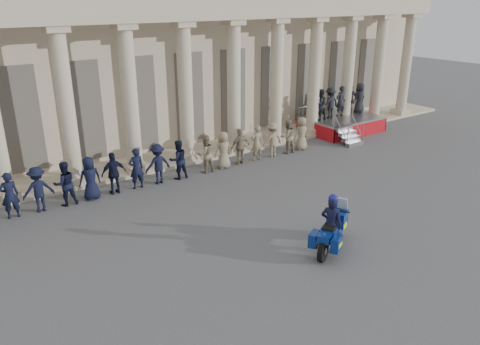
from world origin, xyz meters
name	(u,v)px	position (x,y,z in m)	size (l,w,h in m)	color
ground	(274,237)	(0.00, 0.00, 0.00)	(90.00, 90.00, 0.00)	#464649
building	(101,51)	(0.00, 14.74, 4.52)	(40.00, 12.50, 9.00)	tan
officer_rank	(131,170)	(-2.14, 6.39, 0.84)	(18.87, 0.64, 1.68)	black
reviewing_stand	(340,108)	(10.94, 7.68, 1.39)	(4.18, 4.02, 2.56)	gray
motorcycle	(332,230)	(0.96, -1.56, 0.63)	(2.08, 1.45, 1.46)	black
rider	(331,223)	(0.85, -1.62, 0.93)	(0.68, 0.77, 1.87)	black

